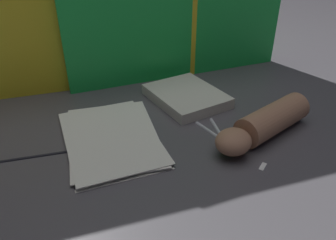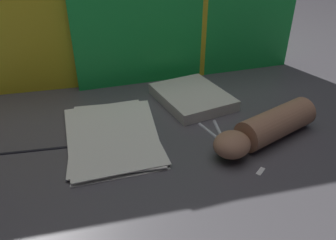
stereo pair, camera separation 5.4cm
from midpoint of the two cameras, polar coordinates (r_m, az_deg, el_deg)
name	(u,v)px [view 2 (the right image)]	position (r m, az deg, el deg)	size (l,w,h in m)	color
ground_plane	(158,152)	(0.79, 0.18, -5.63)	(6.00, 6.00, 0.00)	#4C494F
backdrop_panel_left	(81,9)	(1.07, -13.41, 18.23)	(0.80, 0.03, 0.50)	yellow
backdrop_panel_center	(192,7)	(1.13, 5.68, 18.97)	(0.78, 0.08, 0.48)	green
paper_stack	(112,135)	(0.85, -7.87, -2.58)	(0.24, 0.35, 0.01)	white
book_closed	(192,97)	(1.01, 5.75, 4.01)	(0.24, 0.27, 0.03)	silver
scissors	(226,144)	(0.83, 11.93, -4.11)	(0.08, 0.18, 0.01)	silver
hand_forearm	(267,128)	(0.85, 18.57, -1.40)	(0.32, 0.19, 0.08)	#A87556
paper_scrap_near	(261,171)	(0.77, 17.82, -8.50)	(0.03, 0.03, 0.00)	white
paper_scrap_mid	(236,155)	(0.80, 13.73, -5.96)	(0.02, 0.02, 0.00)	white
pen	(34,149)	(0.84, -20.54, -4.86)	(0.16, 0.01, 0.01)	black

